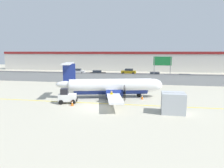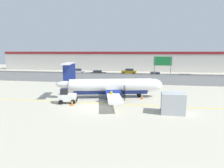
{
  "view_description": "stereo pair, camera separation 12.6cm",
  "coord_description": "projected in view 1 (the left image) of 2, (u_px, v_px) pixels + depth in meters",
  "views": [
    {
      "loc": [
        5.78,
        -21.86,
        6.44
      ],
      "look_at": [
        0.92,
        6.42,
        1.8
      ],
      "focal_mm": 32.0,
      "sensor_mm": 36.0,
      "label": 1
    },
    {
      "loc": [
        5.9,
        -21.84,
        6.44
      ],
      "look_at": [
        0.92,
        6.42,
        1.8
      ],
      "focal_mm": 32.0,
      "sensor_mm": 36.0,
      "label": 2
    }
  ],
  "objects": [
    {
      "name": "baggage_tug",
      "position": [
        67.0,
        97.0,
        25.15
      ],
      "size": [
        2.53,
        1.85,
        1.88
      ],
      "rotation": [
        0.0,
        0.0,
        0.25
      ],
      "color": "silver",
      "rests_on": "ground"
    },
    {
      "name": "ground_crew_worker",
      "position": [
        112.0,
        97.0,
        24.67
      ],
      "size": [
        0.45,
        0.53,
        1.7
      ],
      "rotation": [
        0.0,
        0.0,
        0.45
      ],
      "color": "#191E4C",
      "rests_on": "ground"
    },
    {
      "name": "parked_car_2",
      "position": [
        129.0,
        71.0,
        56.96
      ],
      "size": [
        4.25,
        2.1,
        1.58
      ],
      "rotation": [
        0.0,
        0.0,
        3.11
      ],
      "color": "#B28C19",
      "rests_on": "parking_lot_strip"
    },
    {
      "name": "traffic_cone_near_right",
      "position": [
        72.0,
        103.0,
        24.12
      ],
      "size": [
        0.36,
        0.36,
        0.64
      ],
      "color": "orange",
      "rests_on": "ground"
    },
    {
      "name": "parked_car_4",
      "position": [
        185.0,
        78.0,
        43.16
      ],
      "size": [
        4.34,
        2.31,
        1.58
      ],
      "rotation": [
        0.0,
        0.0,
        0.09
      ],
      "color": "#19662D",
      "rests_on": "parking_lot_strip"
    },
    {
      "name": "parking_lot_strip",
      "position": [
        123.0,
        77.0,
        51.96
      ],
      "size": [
        98.0,
        17.0,
        0.12
      ],
      "color": "#38383A",
      "rests_on": "ground"
    },
    {
      "name": "cargo_container",
      "position": [
        173.0,
        103.0,
        21.05
      ],
      "size": [
        2.45,
        2.06,
        2.2
      ],
      "rotation": [
        0.0,
        0.0,
        -0.02
      ],
      "color": "#B7BCC1",
      "rests_on": "ground"
    },
    {
      "name": "parked_car_0",
      "position": [
        78.0,
        71.0,
        57.09
      ],
      "size": [
        4.36,
        2.35,
        1.58
      ],
      "rotation": [
        0.0,
        0.0,
        0.11
      ],
      "color": "silver",
      "rests_on": "parking_lot_strip"
    },
    {
      "name": "ground_plane",
      "position": [
        99.0,
        103.0,
        25.21
      ],
      "size": [
        140.0,
        140.0,
        0.01
      ],
      "color": "#B2AD99"
    },
    {
      "name": "perimeter_fence",
      "position": [
        117.0,
        78.0,
        40.6
      ],
      "size": [
        98.0,
        0.1,
        2.1
      ],
      "color": "gray",
      "rests_on": "ground"
    },
    {
      "name": "highway_sign",
      "position": [
        162.0,
        63.0,
        40.43
      ],
      "size": [
        3.6,
        0.14,
        5.5
      ],
      "color": "slate",
      "rests_on": "ground"
    },
    {
      "name": "traffic_cone_near_left",
      "position": [
        142.0,
        97.0,
        27.38
      ],
      "size": [
        0.36,
        0.36,
        0.64
      ],
      "color": "orange",
      "rests_on": "ground"
    },
    {
      "name": "commuter_airplane",
      "position": [
        113.0,
        86.0,
        28.14
      ],
      "size": [
        14.92,
        15.93,
        4.92
      ],
      "rotation": [
        0.0,
        0.0,
        0.24
      ],
      "color": "white",
      "rests_on": "ground"
    },
    {
      "name": "parked_car_3",
      "position": [
        155.0,
        75.0,
        47.44
      ],
      "size": [
        4.21,
        2.02,
        1.58
      ],
      "rotation": [
        0.0,
        0.0,
        0.01
      ],
      "color": "silver",
      "rests_on": "parking_lot_strip"
    },
    {
      "name": "background_building",
      "position": [
        130.0,
        61.0,
        69.43
      ],
      "size": [
        91.0,
        8.1,
        6.5
      ],
      "color": "beige",
      "rests_on": "ground"
    },
    {
      "name": "parked_car_1",
      "position": [
        98.0,
        73.0,
        52.13
      ],
      "size": [
        4.4,
        2.45,
        1.58
      ],
      "rotation": [
        0.0,
        0.0,
        0.14
      ],
      "color": "black",
      "rests_on": "parking_lot_strip"
    }
  ]
}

